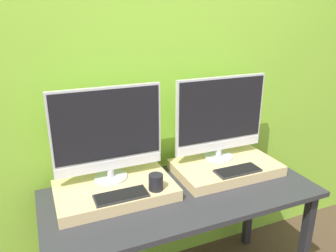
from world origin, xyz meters
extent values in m
cube|color=#8CC638|center=(0.00, 0.74, 1.30)|extent=(8.00, 0.04, 2.60)
cube|color=#2D2D33|center=(0.00, 0.34, 0.77)|extent=(1.53, 0.67, 0.03)
cube|color=#232328|center=(0.71, 0.06, 0.38)|extent=(0.05, 0.05, 0.75)
cube|color=#232328|center=(-0.71, 0.61, 0.38)|extent=(0.05, 0.05, 0.75)
cube|color=#232328|center=(0.71, 0.61, 0.38)|extent=(0.05, 0.05, 0.75)
cube|color=#D6B77F|center=(-0.36, 0.44, 0.81)|extent=(0.64, 0.39, 0.06)
cylinder|color=silver|center=(-0.36, 0.53, 0.85)|extent=(0.19, 0.19, 0.01)
cylinder|color=silver|center=(-0.36, 0.53, 0.88)|extent=(0.04, 0.04, 0.04)
cube|color=silver|center=(-0.36, 0.53, 1.14)|extent=(0.61, 0.02, 0.47)
cube|color=black|center=(-0.36, 0.52, 1.17)|extent=(0.58, 0.00, 0.39)
cube|color=silver|center=(-0.36, 0.52, 0.93)|extent=(0.60, 0.00, 0.06)
cube|color=#2D2D2D|center=(-0.36, 0.31, 0.85)|extent=(0.27, 0.12, 0.01)
cube|color=black|center=(-0.36, 0.31, 0.86)|extent=(0.26, 0.10, 0.00)
cylinder|color=black|center=(-0.16, 0.31, 0.89)|extent=(0.08, 0.08, 0.09)
cube|color=#D6B77F|center=(0.36, 0.44, 0.81)|extent=(0.64, 0.39, 0.06)
cylinder|color=silver|center=(0.36, 0.53, 0.85)|extent=(0.19, 0.19, 0.01)
cylinder|color=silver|center=(0.36, 0.53, 0.88)|extent=(0.04, 0.04, 0.04)
cube|color=silver|center=(0.36, 0.53, 1.14)|extent=(0.61, 0.02, 0.47)
cube|color=black|center=(0.36, 0.52, 1.17)|extent=(0.58, 0.00, 0.39)
cube|color=silver|center=(0.36, 0.52, 0.93)|extent=(0.60, 0.00, 0.06)
cube|color=#2D2D2D|center=(0.36, 0.31, 0.85)|extent=(0.27, 0.12, 0.01)
cube|color=black|center=(0.36, 0.31, 0.86)|extent=(0.26, 0.10, 0.00)
camera|label=1|loc=(-0.71, -1.12, 1.75)|focal=35.00mm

